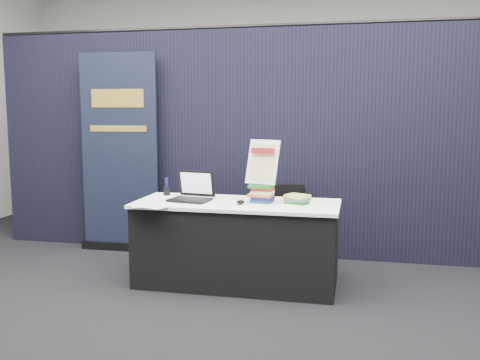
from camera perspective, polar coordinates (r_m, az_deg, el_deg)
name	(u,v)px	position (r m, az deg, el deg)	size (l,w,h in m)	color
floor	(221,305)	(4.41, -1.99, -13.22)	(8.00, 8.00, 0.00)	black
wall_back	(289,97)	(8.06, 5.21, 8.85)	(8.00, 0.02, 3.50)	silver
drape_partition	(259,144)	(5.70, 2.01, 3.88)	(6.00, 0.08, 2.40)	black
display_table	(237,243)	(4.81, -0.35, -6.76)	(1.80, 0.75, 0.75)	black
laptop	(191,194)	(4.83, -5.23, -1.45)	(0.38, 0.32, 0.26)	black
mouse	(241,202)	(4.63, 0.07, -2.38)	(0.07, 0.11, 0.03)	black
brochure_left	(150,205)	(4.65, -9.60, -2.62)	(0.32, 0.23, 0.00)	white
brochure_mid	(153,206)	(4.61, -9.28, -2.71)	(0.32, 0.23, 0.00)	silver
brochure_right	(175,200)	(4.86, -6.93, -2.13)	(0.30, 0.21, 0.00)	silver
pen_cup	(167,191)	(5.14, -7.82, -1.16)	(0.07, 0.07, 0.08)	black
book_stack_tall	(262,194)	(4.70, 2.35, -1.46)	(0.21, 0.17, 0.16)	#1C5A6A
book_stack_short	(298,199)	(4.67, 6.17, -2.05)	(0.23, 0.20, 0.08)	#1A621B
info_sign	(263,162)	(4.69, 2.43, 1.88)	(0.32, 0.21, 0.40)	black
pullup_banner	(120,164)	(6.02, -12.70, 1.63)	(0.92, 0.12, 2.17)	black
stacking_chair	(286,221)	(5.46, 4.88, -4.33)	(0.41, 0.42, 0.80)	black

